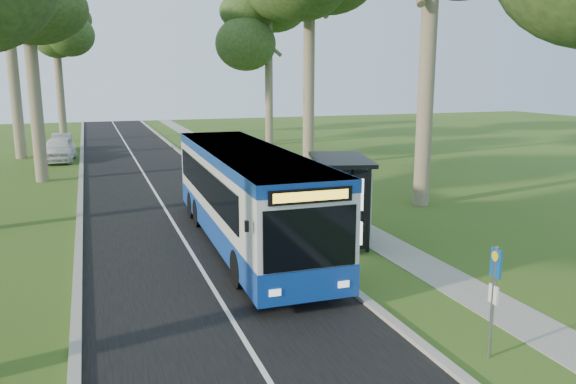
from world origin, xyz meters
The scene contains 14 objects.
ground centered at (0.00, 0.00, 0.00)m, with size 120.00×120.00×0.00m, color #36571B.
road centered at (-3.50, 10.00, 0.01)m, with size 7.00×100.00×0.02m, color black.
kerb_east centered at (0.00, 10.00, 0.06)m, with size 0.25×100.00×0.12m, color #9E9B93.
kerb_west centered at (-7.00, 10.00, 0.06)m, with size 0.25×100.00×0.12m, color #9E9B93.
centre_line centered at (-3.50, 10.00, 0.02)m, with size 0.12×100.00×0.01m, color white.
footpath centered at (3.00, 10.00, 0.01)m, with size 1.50×100.00×0.02m, color gray.
bus centered at (-1.53, 2.73, 1.71)m, with size 2.89×12.53×3.31m.
bus_stop_sign centered at (1.09, -6.58, 1.50)m, with size 0.09×0.34×2.39m.
bus_shelter centered at (1.87, 1.71, 2.10)m, with size 2.71×3.81×2.95m.
litter_bin centered at (1.04, 1.94, 0.47)m, with size 0.53×0.53×0.92m.
car_white centered at (-8.40, 25.67, 0.83)m, with size 1.96×4.87×1.66m, color white.
car_silver centered at (-8.41, 31.11, 0.67)m, with size 1.42×4.07×1.34m, color #A0A2A7.
tree_west_e centered at (-8.50, 38.00, 10.44)m, with size 5.20×5.20×14.09m.
tree_east_d centered at (8.00, 30.00, 10.36)m, with size 5.20×5.20×13.97m.
Camera 1 is at (-6.42, -15.26, 5.73)m, focal length 35.00 mm.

